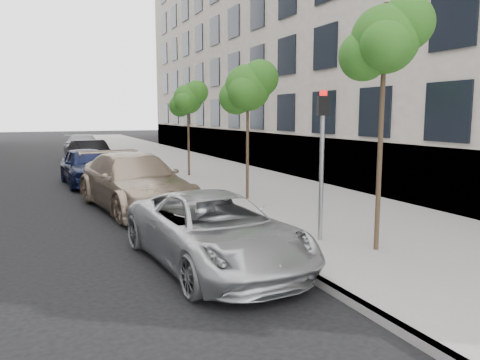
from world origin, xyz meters
TOP-DOWN VIEW (x-y plane):
  - ground at (0.00, 0.00)m, footprint 160.00×160.00m
  - sidewalk at (4.30, 24.00)m, footprint 6.40×72.00m
  - curb at (1.18, 24.00)m, footprint 0.15×72.00m
  - tree_near at (3.23, 1.50)m, footprint 1.69×1.49m
  - tree_mid at (3.23, 8.00)m, footprint 1.81×1.61m
  - tree_far at (3.23, 14.50)m, footprint 1.68×1.48m
  - signal_pole at (2.55, 2.62)m, footprint 0.28×0.25m
  - minivan at (-0.10, 2.30)m, footprint 2.71×5.20m
  - suv at (-0.45, 8.38)m, footprint 3.21×6.21m
  - sedan_blue at (-1.29, 14.25)m, footprint 2.14×4.72m
  - sedan_black at (-0.46, 20.79)m, footprint 2.25×4.73m
  - sedan_rear at (-0.36, 26.38)m, footprint 2.28×5.46m

SIDE VIEW (x-z plane):
  - ground at x=0.00m, z-range 0.00..0.00m
  - sidewalk at x=4.30m, z-range 0.00..0.14m
  - curb at x=1.18m, z-range 0.00..0.14m
  - minivan at x=-0.10m, z-range 0.00..1.40m
  - sedan_black at x=-0.46m, z-range 0.00..1.50m
  - sedan_blue at x=-1.29m, z-range 0.00..1.57m
  - sedan_rear at x=-0.36m, z-range 0.00..1.58m
  - suv at x=-0.45m, z-range 0.00..1.72m
  - signal_pole at x=2.55m, z-range 0.54..3.85m
  - tree_far at x=3.23m, z-range 1.46..5.76m
  - tree_mid at x=3.23m, z-range 1.51..6.06m
  - tree_near at x=3.23m, z-range 1.84..6.93m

